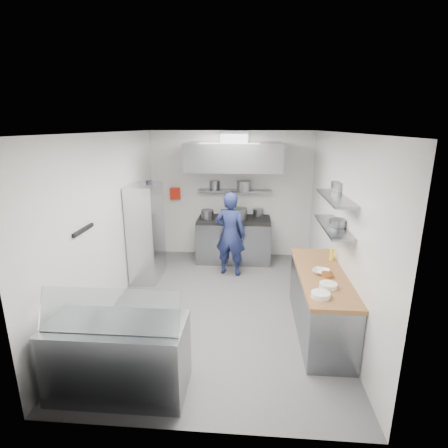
# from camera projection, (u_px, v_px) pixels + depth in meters

# --- Properties ---
(floor) EXTENTS (5.00, 5.00, 0.00)m
(floor) POSITION_uv_depth(u_px,v_px,m) (221.00, 306.00, 5.82)
(floor) COLOR #48484B
(floor) RESTS_ON ground
(ceiling) EXTENTS (5.00, 5.00, 0.00)m
(ceiling) POSITION_uv_depth(u_px,v_px,m) (221.00, 133.00, 5.06)
(ceiling) COLOR silver
(ceiling) RESTS_ON wall_back
(wall_back) EXTENTS (3.60, 2.80, 0.02)m
(wall_back) POSITION_uv_depth(u_px,v_px,m) (231.00, 195.00, 7.84)
(wall_back) COLOR white
(wall_back) RESTS_ON floor
(wall_front) EXTENTS (3.60, 2.80, 0.02)m
(wall_front) POSITION_uv_depth(u_px,v_px,m) (196.00, 303.00, 3.05)
(wall_front) COLOR white
(wall_front) RESTS_ON floor
(wall_left) EXTENTS (2.80, 5.00, 0.02)m
(wall_left) POSITION_uv_depth(u_px,v_px,m) (109.00, 223.00, 5.58)
(wall_left) COLOR white
(wall_left) RESTS_ON floor
(wall_right) EXTENTS (2.80, 5.00, 0.02)m
(wall_right) POSITION_uv_depth(u_px,v_px,m) (339.00, 228.00, 5.31)
(wall_right) COLOR white
(wall_right) RESTS_ON floor
(gas_range) EXTENTS (1.60, 0.80, 0.90)m
(gas_range) POSITION_uv_depth(u_px,v_px,m) (234.00, 241.00, 7.71)
(gas_range) COLOR gray
(gas_range) RESTS_ON floor
(cooktop) EXTENTS (1.57, 0.78, 0.06)m
(cooktop) POSITION_uv_depth(u_px,v_px,m) (234.00, 220.00, 7.58)
(cooktop) COLOR black
(cooktop) RESTS_ON gas_range
(stock_pot_left) EXTENTS (0.27, 0.27, 0.20)m
(stock_pot_left) POSITION_uv_depth(u_px,v_px,m) (207.00, 214.00, 7.50)
(stock_pot_left) COLOR slate
(stock_pot_left) RESTS_ON cooktop
(stock_pot_mid) EXTENTS (0.34, 0.34, 0.24)m
(stock_pot_mid) POSITION_uv_depth(u_px,v_px,m) (239.00, 214.00, 7.48)
(stock_pot_mid) COLOR slate
(stock_pot_mid) RESTS_ON cooktop
(stock_pot_right) EXTENTS (0.24, 0.24, 0.16)m
(stock_pot_right) POSITION_uv_depth(u_px,v_px,m) (258.00, 212.00, 7.76)
(stock_pot_right) COLOR slate
(stock_pot_right) RESTS_ON cooktop
(over_range_shelf) EXTENTS (1.60, 0.30, 0.04)m
(over_range_shelf) POSITION_uv_depth(u_px,v_px,m) (235.00, 191.00, 7.65)
(over_range_shelf) COLOR gray
(over_range_shelf) RESTS_ON wall_back
(shelf_pot_a) EXTENTS (0.23, 0.23, 0.18)m
(shelf_pot_a) POSITION_uv_depth(u_px,v_px,m) (215.00, 184.00, 7.81)
(shelf_pot_a) COLOR slate
(shelf_pot_a) RESTS_ON over_range_shelf
(shelf_pot_b) EXTENTS (0.31, 0.31, 0.22)m
(shelf_pot_b) POSITION_uv_depth(u_px,v_px,m) (244.00, 186.00, 7.46)
(shelf_pot_b) COLOR slate
(shelf_pot_b) RESTS_ON over_range_shelf
(extractor_hood) EXTENTS (1.90, 1.15, 0.55)m
(extractor_hood) POSITION_uv_depth(u_px,v_px,m) (234.00, 156.00, 7.04)
(extractor_hood) COLOR gray
(extractor_hood) RESTS_ON wall_back
(hood_duct) EXTENTS (0.55, 0.55, 0.24)m
(hood_duct) POSITION_uv_depth(u_px,v_px,m) (235.00, 137.00, 7.15)
(hood_duct) COLOR slate
(hood_duct) RESTS_ON extractor_hood
(red_firebox) EXTENTS (0.22, 0.10, 0.26)m
(red_firebox) POSITION_uv_depth(u_px,v_px,m) (175.00, 194.00, 7.88)
(red_firebox) COLOR red
(red_firebox) RESTS_ON wall_back
(chef) EXTENTS (0.69, 0.53, 1.68)m
(chef) POSITION_uv_depth(u_px,v_px,m) (230.00, 234.00, 6.87)
(chef) COLOR #1A224F
(chef) RESTS_ON floor
(wire_rack) EXTENTS (0.50, 0.90, 1.85)m
(wire_rack) POSITION_uv_depth(u_px,v_px,m) (146.00, 232.00, 6.69)
(wire_rack) COLOR silver
(wire_rack) RESTS_ON floor
(rack_bin_a) EXTENTS (0.14, 0.18, 0.16)m
(rack_bin_a) POSITION_uv_depth(u_px,v_px,m) (147.00, 239.00, 6.71)
(rack_bin_a) COLOR white
(rack_bin_a) RESTS_ON wire_rack
(rack_bin_b) EXTENTS (0.15, 0.20, 0.18)m
(rack_bin_b) POSITION_uv_depth(u_px,v_px,m) (152.00, 208.00, 7.02)
(rack_bin_b) COLOR yellow
(rack_bin_b) RESTS_ON wire_rack
(rack_jar) EXTENTS (0.12, 0.12, 0.18)m
(rack_jar) POSITION_uv_depth(u_px,v_px,m) (149.00, 185.00, 6.64)
(rack_jar) COLOR black
(rack_jar) RESTS_ON wire_rack
(knife_strip) EXTENTS (0.04, 0.55, 0.05)m
(knife_strip) POSITION_uv_depth(u_px,v_px,m) (83.00, 230.00, 4.68)
(knife_strip) COLOR black
(knife_strip) RESTS_ON wall_left
(prep_counter_base) EXTENTS (0.62, 2.00, 0.84)m
(prep_counter_base) POSITION_uv_depth(u_px,v_px,m) (320.00, 304.00, 5.02)
(prep_counter_base) COLOR gray
(prep_counter_base) RESTS_ON floor
(prep_counter_top) EXTENTS (0.65, 2.04, 0.06)m
(prep_counter_top) POSITION_uv_depth(u_px,v_px,m) (322.00, 275.00, 4.90)
(prep_counter_top) COLOR #9B6A3C
(prep_counter_top) RESTS_ON prep_counter_base
(plate_stack_a) EXTENTS (0.23, 0.23, 0.06)m
(plate_stack_a) POSITION_uv_depth(u_px,v_px,m) (321.00, 295.00, 4.21)
(plate_stack_a) COLOR white
(plate_stack_a) RESTS_ON prep_counter_top
(plate_stack_b) EXTENTS (0.22, 0.22, 0.06)m
(plate_stack_b) POSITION_uv_depth(u_px,v_px,m) (328.00, 285.00, 4.46)
(plate_stack_b) COLOR white
(plate_stack_b) RESTS_ON prep_counter_top
(copper_pan) EXTENTS (0.15, 0.15, 0.06)m
(copper_pan) POSITION_uv_depth(u_px,v_px,m) (327.00, 275.00, 4.78)
(copper_pan) COLOR #D07E3A
(copper_pan) RESTS_ON prep_counter_top
(squeeze_bottle) EXTENTS (0.06, 0.06, 0.18)m
(squeeze_bottle) POSITION_uv_depth(u_px,v_px,m) (332.00, 254.00, 5.36)
(squeeze_bottle) COLOR yellow
(squeeze_bottle) RESTS_ON prep_counter_top
(mixing_bowl) EXTENTS (0.31, 0.31, 0.06)m
(mixing_bowl) POSITION_uv_depth(u_px,v_px,m) (321.00, 272.00, 4.88)
(mixing_bowl) COLOR white
(mixing_bowl) RESTS_ON prep_counter_top
(wall_shelf_lower) EXTENTS (0.30, 1.30, 0.04)m
(wall_shelf_lower) POSITION_uv_depth(u_px,v_px,m) (333.00, 227.00, 5.00)
(wall_shelf_lower) COLOR gray
(wall_shelf_lower) RESTS_ON wall_right
(wall_shelf_upper) EXTENTS (0.30, 1.30, 0.04)m
(wall_shelf_upper) POSITION_uv_depth(u_px,v_px,m) (335.00, 198.00, 4.89)
(wall_shelf_upper) COLOR gray
(wall_shelf_upper) RESTS_ON wall_right
(shelf_pot_c) EXTENTS (0.24, 0.24, 0.10)m
(shelf_pot_c) POSITION_uv_depth(u_px,v_px,m) (338.00, 223.00, 4.95)
(shelf_pot_c) COLOR slate
(shelf_pot_c) RESTS_ON wall_shelf_lower
(shelf_pot_d) EXTENTS (0.29, 0.29, 0.14)m
(shelf_pot_d) POSITION_uv_depth(u_px,v_px,m) (341.00, 187.00, 5.27)
(shelf_pot_d) COLOR slate
(shelf_pot_d) RESTS_ON wall_shelf_upper
(display_case) EXTENTS (1.50, 0.70, 0.85)m
(display_case) POSITION_uv_depth(u_px,v_px,m) (119.00, 357.00, 3.86)
(display_case) COLOR gray
(display_case) RESTS_ON floor
(display_glass) EXTENTS (1.47, 0.19, 0.42)m
(display_glass) POSITION_uv_depth(u_px,v_px,m) (109.00, 311.00, 3.57)
(display_glass) COLOR silver
(display_glass) RESTS_ON display_case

